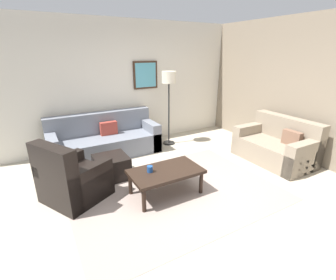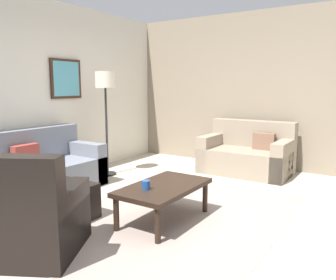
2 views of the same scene
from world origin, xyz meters
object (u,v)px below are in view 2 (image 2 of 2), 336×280
at_px(couch_main, 19,176).
at_px(couch_loveseat, 248,155).
at_px(ottoman, 65,203).
at_px(cup, 146,185).
at_px(armchair_leather, 29,223).
at_px(framed_artwork, 66,79).
at_px(coffee_table, 164,189).
at_px(lamp_standing, 105,90).

height_order(couch_main, couch_loveseat, same).
xyz_separation_m(ottoman, cup, (0.34, -0.87, 0.26)).
xyz_separation_m(armchair_leather, framed_artwork, (2.13, 1.93, 1.29)).
height_order(armchair_leather, cup, armchair_leather).
distance_m(coffee_table, framed_artwork, 2.88).
bearing_deg(couch_main, ottoman, -99.60).
bearing_deg(armchair_leather, framed_artwork, 42.28).
height_order(couch_loveseat, armchair_leather, armchair_leather).
bearing_deg(couch_main, framed_artwork, 18.41).
relative_size(lamp_standing, framed_artwork, 2.70).
height_order(couch_main, lamp_standing, lamp_standing).
distance_m(ottoman, framed_artwork, 2.51).
relative_size(couch_main, framed_artwork, 3.57).
xyz_separation_m(couch_loveseat, lamp_standing, (-1.46, 1.91, 1.11)).
bearing_deg(coffee_table, couch_loveseat, -0.30).
height_order(ottoman, lamp_standing, lamp_standing).
relative_size(couch_main, cup, 23.55).
height_order(ottoman, coffee_table, coffee_table).
xyz_separation_m(coffee_table, framed_artwork, (0.82, 2.47, 1.24)).
bearing_deg(cup, ottoman, 111.68).
bearing_deg(coffee_table, cup, 164.53).
bearing_deg(armchair_leather, ottoman, 28.79).
xyz_separation_m(couch_loveseat, coffee_table, (-2.59, 0.01, 0.06)).
relative_size(armchair_leather, lamp_standing, 0.64).
bearing_deg(lamp_standing, ottoman, -150.60).
xyz_separation_m(armchair_leather, lamp_standing, (2.44, 1.36, 1.10)).
distance_m(ottoman, coffee_table, 1.11).
height_order(armchair_leather, lamp_standing, lamp_standing).
relative_size(couch_main, armchair_leather, 2.08).
height_order(couch_loveseat, framed_artwork, framed_artwork).
xyz_separation_m(couch_main, cup, (0.15, -2.00, 0.16)).
distance_m(couch_main, coffee_table, 2.10).
relative_size(ottoman, coffee_table, 0.51).
relative_size(couch_loveseat, cup, 15.27).
bearing_deg(couch_main, armchair_leather, -120.91).
distance_m(coffee_table, cup, 0.26).
relative_size(couch_loveseat, framed_artwork, 2.31).
height_order(couch_main, cup, couch_main).
bearing_deg(ottoman, framed_artwork, 47.60).
bearing_deg(couch_loveseat, cup, 178.40).
xyz_separation_m(couch_main, framed_artwork, (1.21, 0.40, 1.30)).
bearing_deg(couch_loveseat, ottoman, 163.39).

